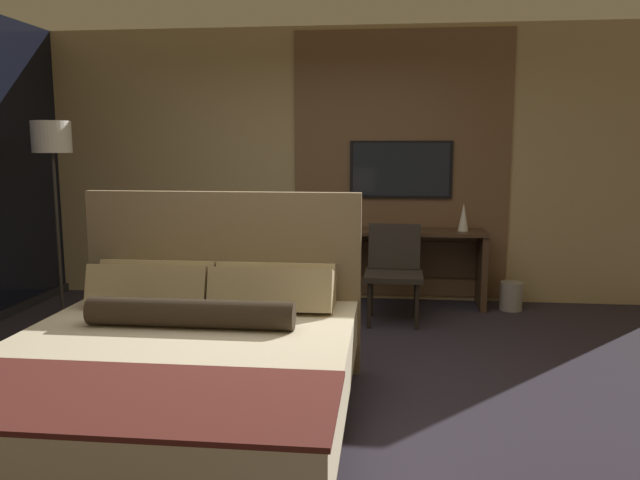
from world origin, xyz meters
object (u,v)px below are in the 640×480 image
(bed, at_px, (179,373))
(book, at_px, (392,229))
(desk_chair, at_px, (394,264))
(waste_bin, at_px, (511,296))
(desk, at_px, (400,254))
(tv, at_px, (401,170))
(floor_lamp, at_px, (53,154))
(vase_tall, at_px, (463,217))

(bed, distance_m, book, 3.17)
(desk_chair, distance_m, waste_bin, 1.31)
(desk_chair, xyz_separation_m, book, (-0.02, 0.50, 0.26))
(desk, distance_m, tv, 0.87)
(desk, distance_m, waste_bin, 1.16)
(tv, bearing_deg, book, -106.50)
(desk, distance_m, floor_lamp, 3.40)
(desk, relative_size, desk_chair, 1.90)
(desk, relative_size, waste_bin, 6.01)
(floor_lamp, bearing_deg, book, 15.66)
(tv, height_order, vase_tall, tv)
(vase_tall, bearing_deg, bed, -123.01)
(vase_tall, bearing_deg, book, -176.65)
(tv, bearing_deg, floor_lamp, -160.23)
(desk, bearing_deg, vase_tall, -4.18)
(vase_tall, height_order, book, vase_tall)
(bed, height_order, desk, bed)
(vase_tall, height_order, waste_bin, vase_tall)
(bed, xyz_separation_m, desk, (1.29, 2.98, 0.18))
(floor_lamp, distance_m, book, 3.23)
(floor_lamp, bearing_deg, tv, 19.77)
(desk, height_order, tv, tv)
(bed, bearing_deg, floor_lamp, 131.67)
(desk_chair, bearing_deg, book, 93.09)
(floor_lamp, bearing_deg, waste_bin, 11.23)
(bed, height_order, desk_chair, bed)
(desk_chair, xyz_separation_m, waste_bin, (1.16, 0.48, -0.39))
(tv, bearing_deg, waste_bin, -14.45)
(floor_lamp, relative_size, waste_bin, 6.51)
(desk_chair, height_order, vase_tall, vase_tall)
(bed, xyz_separation_m, desk_chair, (1.23, 2.39, 0.19))
(floor_lamp, relative_size, book, 7.03)
(floor_lamp, xyz_separation_m, waste_bin, (4.20, 0.83, -1.39))
(bed, distance_m, desk, 3.25)
(bed, height_order, book, bed)
(waste_bin, bearing_deg, vase_tall, 173.53)
(floor_lamp, distance_m, waste_bin, 4.51)
(desk, bearing_deg, tv, 90.00)
(bed, distance_m, tv, 3.56)
(desk, xyz_separation_m, vase_tall, (0.61, -0.04, 0.39))
(desk, distance_m, book, 0.29)
(tv, distance_m, book, 0.64)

